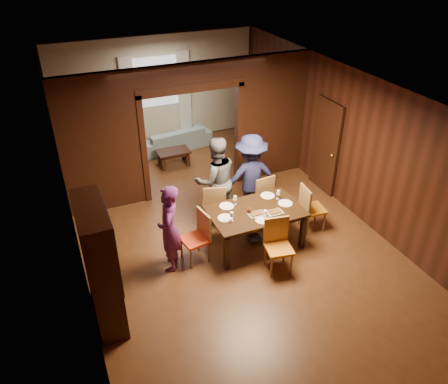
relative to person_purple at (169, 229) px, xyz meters
name	(u,v)px	position (x,y,z in m)	size (l,w,h in m)	color
floor	(221,226)	(1.28, 0.78, -0.81)	(9.00, 9.00, 0.00)	#4E2D16
ceiling	(221,86)	(1.28, 0.78, 2.09)	(5.50, 9.00, 0.02)	silver
room_walls	(188,123)	(1.28, 2.67, 0.69)	(5.52, 9.01, 2.90)	black
person_purple	(169,229)	(0.00, 0.00, 0.00)	(0.59, 0.39, 1.63)	#5B1F5A
person_grey	(216,180)	(1.28, 1.06, 0.10)	(0.89, 0.69, 1.83)	#4C4B52
person_navy	(251,176)	(2.00, 0.97, 0.08)	(1.16, 0.66, 1.79)	#1B1D44
sofa	(174,138)	(1.51, 4.63, -0.52)	(1.98, 0.77, 0.58)	#809DA7
serving_bowl	(255,206)	(1.67, 0.08, -0.02)	(0.30, 0.30, 0.07)	black
dining_table	(255,227)	(1.64, 0.01, -0.43)	(1.70, 1.06, 0.76)	black
coffee_table	(174,158)	(1.20, 3.69, -0.61)	(0.80, 0.50, 0.40)	black
chair_left	(195,238)	(0.44, 0.00, -0.33)	(0.44, 0.44, 0.97)	red
chair_right	(313,208)	(2.91, 0.01, -0.33)	(0.44, 0.44, 0.97)	#C16F12
chair_far_l	(214,204)	(1.17, 0.90, -0.33)	(0.44, 0.44, 0.97)	#D95B14
chair_far_r	(259,194)	(2.17, 0.87, -0.33)	(0.44, 0.44, 0.97)	orange
chair_near	(279,247)	(1.69, -0.81, -0.33)	(0.44, 0.44, 0.97)	orange
hutch	(100,265)	(-1.25, -0.72, 0.19)	(0.40, 1.20, 2.00)	black
door_right	(325,146)	(3.98, 1.28, 0.24)	(0.06, 0.90, 2.10)	black
window_far	(156,82)	(1.28, 5.22, 0.89)	(1.20, 0.03, 1.30)	silver
curtain_left	(130,103)	(0.53, 5.18, 0.44)	(0.35, 0.06, 2.40)	white
curtain_right	(184,95)	(2.03, 5.18, 0.44)	(0.35, 0.06, 2.40)	white
plate_left	(225,218)	(1.03, -0.01, -0.05)	(0.27, 0.27, 0.01)	white
plate_far_l	(227,206)	(1.20, 0.33, -0.05)	(0.27, 0.27, 0.01)	white
plate_far_r	(268,196)	(2.07, 0.36, -0.05)	(0.27, 0.27, 0.01)	white
plate_right	(285,203)	(2.25, -0.01, -0.05)	(0.27, 0.27, 0.01)	white
plate_near	(263,220)	(1.61, -0.33, -0.05)	(0.27, 0.27, 0.01)	silver
platter_a	(256,214)	(1.59, -0.12, -0.03)	(0.30, 0.20, 0.04)	gray
platter_b	(275,212)	(1.92, -0.21, -0.03)	(0.30, 0.20, 0.04)	gray
wineglass_left	(232,217)	(1.10, -0.13, 0.04)	(0.08, 0.08, 0.18)	silver
wineglass_far	(235,200)	(1.37, 0.34, 0.04)	(0.08, 0.08, 0.18)	silver
wineglass_right	(278,195)	(2.21, 0.19, 0.04)	(0.08, 0.08, 0.18)	silver
tumbler	(265,214)	(1.69, -0.26, 0.02)	(0.07, 0.07, 0.14)	silver
condiment_jar	(249,211)	(1.49, -0.03, 0.00)	(0.08, 0.08, 0.11)	#4E2012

